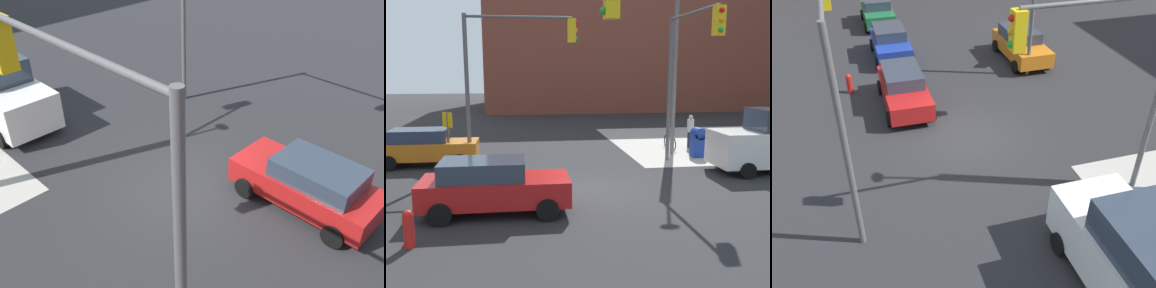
{
  "view_description": "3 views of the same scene",
  "coord_description": "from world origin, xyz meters",
  "views": [
    {
      "loc": [
        -7.56,
        7.41,
        8.46
      ],
      "look_at": [
        0.39,
        -0.76,
        1.15
      ],
      "focal_mm": 40.0,
      "sensor_mm": 36.0,
      "label": 1
    },
    {
      "loc": [
        -2.3,
        -14.35,
        4.26
      ],
      "look_at": [
        -0.58,
        -1.84,
        2.0
      ],
      "focal_mm": 40.0,
      "sensor_mm": 36.0,
      "label": 2
    },
    {
      "loc": [
        13.6,
        -4.1,
        9.4
      ],
      "look_at": [
        2.01,
        -0.72,
        1.04
      ],
      "focal_mm": 40.0,
      "sensor_mm": 36.0,
      "label": 3
    }
  ],
  "objects": [
    {
      "name": "traffic_signal_ne_corner",
      "position": [
        4.5,
        2.63,
        4.6
      ],
      "size": [
        0.36,
        4.97,
        6.5
      ],
      "color": "#59595B",
      "rests_on": "ground"
    },
    {
      "name": "traffic_signal_nw_corner",
      "position": [
        -2.67,
        4.5,
        4.59
      ],
      "size": [
        4.87,
        0.36,
        6.5
      ],
      "color": "#59595B",
      "rests_on": "ground"
    },
    {
      "name": "ground_plane",
      "position": [
        0.0,
        0.0,
        0.0
      ],
      "size": [
        120.0,
        120.0,
        0.0
      ],
      "primitive_type": "plane",
      "color": "#28282B"
    },
    {
      "name": "coupe_red",
      "position": [
        -3.14,
        -1.95,
        0.84
      ],
      "size": [
        4.33,
        2.02,
        1.62
      ],
      "color": "#B21919",
      "rests_on": "ground"
    }
  ]
}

